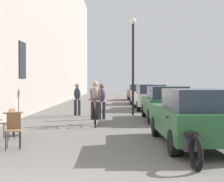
# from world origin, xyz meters

# --- Properties ---
(cafe_chair_mid_toward_street) EXTENTS (0.45, 0.45, 0.89)m
(cafe_chair_mid_toward_street) POSITION_xyz_m (-1.39, 3.87, 0.52)
(cafe_chair_mid_toward_street) COLOR black
(cafe_chair_mid_toward_street) RESTS_ON ground_plane
(cafe_table_far) EXTENTS (0.64, 0.64, 0.72)m
(cafe_table_far) POSITION_xyz_m (-2.01, 5.88, 0.52)
(cafe_table_far) COLOR black
(cafe_table_far) RESTS_ON ground_plane
(cafe_chair_far_toward_street) EXTENTS (0.44, 0.44, 0.89)m
(cafe_chair_far_toward_street) POSITION_xyz_m (-1.93, 5.20, 0.52)
(cafe_chair_far_toward_street) COLOR black
(cafe_chair_far_toward_street) RESTS_ON ground_plane
(cyclist_on_bicycle) EXTENTS (0.52, 1.76, 1.74)m
(cyclist_on_bicycle) POSITION_xyz_m (0.35, 8.53, 0.81)
(cyclist_on_bicycle) COLOR black
(cyclist_on_bicycle) RESTS_ON ground_plane
(pedestrian_near) EXTENTS (0.36, 0.26, 1.61)m
(pedestrian_near) POSITION_xyz_m (0.53, 10.51, 0.90)
(pedestrian_near) COLOR #26262D
(pedestrian_near) RESTS_ON ground_plane
(pedestrian_mid) EXTENTS (0.37, 0.28, 1.61)m
(pedestrian_mid) POSITION_xyz_m (-0.76, 12.29, 0.90)
(pedestrian_mid) COLOR #26262D
(pedestrian_mid) RESTS_ON ground_plane
(street_lamp) EXTENTS (0.32, 0.32, 4.90)m
(street_lamp) POSITION_xyz_m (2.05, 12.51, 3.11)
(street_lamp) COLOR black
(street_lamp) RESTS_ON ground_plane
(parked_car_nearest) EXTENTS (1.83, 4.18, 1.47)m
(parked_car_nearest) POSITION_xyz_m (3.17, 4.30, 0.76)
(parked_car_nearest) COLOR #23512D
(parked_car_nearest) RESTS_ON ground_plane
(parked_car_second) EXTENTS (1.78, 4.18, 1.49)m
(parked_car_second) POSITION_xyz_m (3.31, 10.11, 0.77)
(parked_car_second) COLOR #23512D
(parked_car_second) RESTS_ON ground_plane
(parked_car_third) EXTENTS (1.91, 4.34, 1.53)m
(parked_car_third) POSITION_xyz_m (3.25, 15.97, 0.79)
(parked_car_third) COLOR beige
(parked_car_third) RESTS_ON ground_plane
(parked_car_fourth) EXTENTS (1.92, 4.33, 1.52)m
(parked_car_fourth) POSITION_xyz_m (3.23, 21.55, 0.79)
(parked_car_fourth) COLOR #B7B7BC
(parked_car_fourth) RESTS_ON ground_plane
(parked_car_fifth) EXTENTS (1.81, 4.20, 1.49)m
(parked_car_fifth) POSITION_xyz_m (3.31, 27.64, 0.77)
(parked_car_fifth) COLOR maroon
(parked_car_fifth) RESTS_ON ground_plane
(parked_motorcycle) EXTENTS (0.62, 2.15, 0.92)m
(parked_motorcycle) POSITION_xyz_m (2.60, 2.62, 0.40)
(parked_motorcycle) COLOR black
(parked_motorcycle) RESTS_ON ground_plane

